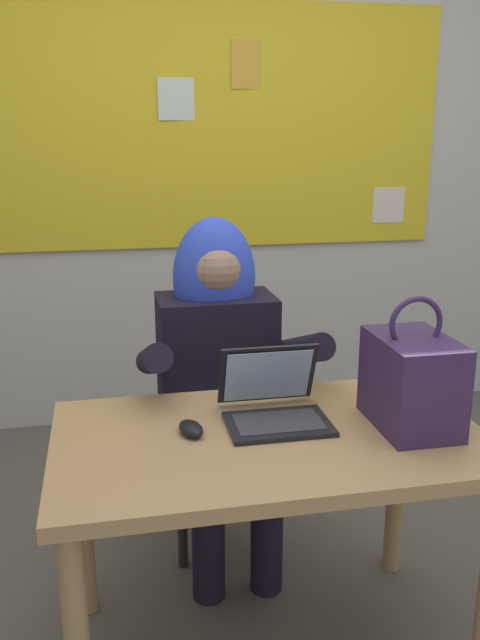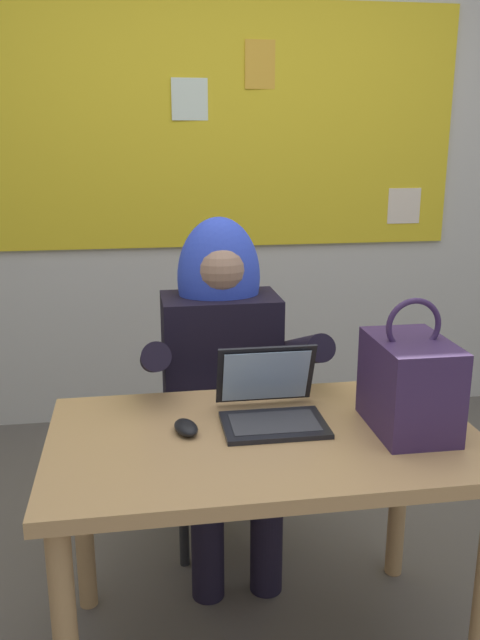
{
  "view_description": "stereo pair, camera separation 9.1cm",
  "coord_description": "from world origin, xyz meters",
  "px_view_note": "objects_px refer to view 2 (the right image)",
  "views": [
    {
      "loc": [
        -0.53,
        -1.61,
        1.51
      ],
      "look_at": [
        -0.14,
        0.34,
        0.96
      ],
      "focal_mm": 37.32,
      "sensor_mm": 36.0,
      "label": 1
    },
    {
      "loc": [
        -0.44,
        -1.63,
        1.51
      ],
      "look_at": [
        -0.14,
        0.34,
        0.96
      ],
      "focal_mm": 37.32,
      "sensor_mm": 36.0,
      "label": 2
    }
  ],
  "objects_px": {
    "chair_at_desk": "(218,409)",
    "computer_mouse": "(186,428)",
    "desk_main": "(264,467)",
    "person_costumed": "(223,363)",
    "handbag": "(410,384)",
    "laptop": "(271,405)"
  },
  "relations": [
    {
      "from": "chair_at_desk",
      "to": "computer_mouse",
      "type": "bearing_deg",
      "value": -16.71
    },
    {
      "from": "desk_main",
      "to": "person_costumed",
      "type": "xyz_separation_m",
      "value": [
        -0.04,
        0.58,
        0.11
      ]
    },
    {
      "from": "handbag",
      "to": "computer_mouse",
      "type": "bearing_deg",
      "value": 174.21
    },
    {
      "from": "chair_at_desk",
      "to": "computer_mouse",
      "type": "height_order",
      "value": "chair_at_desk"
    },
    {
      "from": "laptop",
      "to": "handbag",
      "type": "xyz_separation_m",
      "value": [
        0.37,
        -0.12,
        0.09
      ]
    },
    {
      "from": "laptop",
      "to": "computer_mouse",
      "type": "height_order",
      "value": "laptop"
    },
    {
      "from": "person_costumed",
      "to": "desk_main",
      "type": "bearing_deg",
      "value": 3.25
    },
    {
      "from": "person_costumed",
      "to": "handbag",
      "type": "relative_size",
      "value": 3.27
    },
    {
      "from": "desk_main",
      "to": "laptop",
      "type": "relative_size",
      "value": 4.08
    },
    {
      "from": "person_costumed",
      "to": "handbag",
      "type": "distance_m",
      "value": 0.76
    },
    {
      "from": "person_costumed",
      "to": "laptop",
      "type": "relative_size",
      "value": 4.21
    },
    {
      "from": "chair_at_desk",
      "to": "handbag",
      "type": "height_order",
      "value": "handbag"
    },
    {
      "from": "chair_at_desk",
      "to": "laptop",
      "type": "height_order",
      "value": "laptop"
    },
    {
      "from": "person_costumed",
      "to": "computer_mouse",
      "type": "distance_m",
      "value": 0.57
    },
    {
      "from": "chair_at_desk",
      "to": "handbag",
      "type": "distance_m",
      "value": 0.93
    },
    {
      "from": "desk_main",
      "to": "laptop",
      "type": "distance_m",
      "value": 0.18
    },
    {
      "from": "chair_at_desk",
      "to": "computer_mouse",
      "type": "xyz_separation_m",
      "value": [
        -0.17,
        -0.68,
        0.24
      ]
    },
    {
      "from": "laptop",
      "to": "handbag",
      "type": "distance_m",
      "value": 0.39
    },
    {
      "from": "chair_at_desk",
      "to": "laptop",
      "type": "relative_size",
      "value": 3.02
    },
    {
      "from": "chair_at_desk",
      "to": "desk_main",
      "type": "bearing_deg",
      "value": 0.99
    },
    {
      "from": "person_costumed",
      "to": "handbag",
      "type": "bearing_deg",
      "value": 35.13
    },
    {
      "from": "person_costumed",
      "to": "chair_at_desk",
      "type": "bearing_deg",
      "value": -178.66
    }
  ]
}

